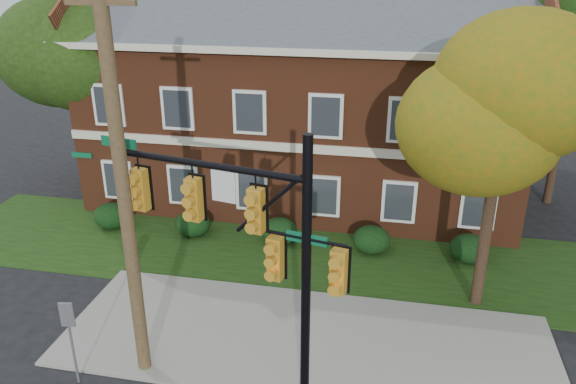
% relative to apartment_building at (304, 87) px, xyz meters
% --- Properties ---
extents(ground, '(120.00, 120.00, 0.00)m').
position_rel_apartment_building_xyz_m(ground, '(2.00, -11.95, -4.99)').
color(ground, black).
rests_on(ground, ground).
extents(sidewalk, '(14.00, 5.00, 0.08)m').
position_rel_apartment_building_xyz_m(sidewalk, '(2.00, -10.95, -4.95)').
color(sidewalk, gray).
rests_on(sidewalk, ground).
extents(grass_strip, '(30.00, 6.00, 0.04)m').
position_rel_apartment_building_xyz_m(grass_strip, '(2.00, -5.95, -4.97)').
color(grass_strip, '#193811').
rests_on(grass_strip, ground).
extents(apartment_building, '(18.80, 8.80, 9.74)m').
position_rel_apartment_building_xyz_m(apartment_building, '(0.00, 0.00, 0.00)').
color(apartment_building, brown).
rests_on(apartment_building, ground).
extents(hedge_far_left, '(1.40, 1.26, 1.05)m').
position_rel_apartment_building_xyz_m(hedge_far_left, '(-7.00, -5.25, -4.46)').
color(hedge_far_left, black).
rests_on(hedge_far_left, ground).
extents(hedge_left, '(1.40, 1.26, 1.05)m').
position_rel_apartment_building_xyz_m(hedge_left, '(-3.50, -5.25, -4.46)').
color(hedge_left, black).
rests_on(hedge_left, ground).
extents(hedge_center, '(1.40, 1.26, 1.05)m').
position_rel_apartment_building_xyz_m(hedge_center, '(0.00, -5.25, -4.46)').
color(hedge_center, black).
rests_on(hedge_center, ground).
extents(hedge_right, '(1.40, 1.26, 1.05)m').
position_rel_apartment_building_xyz_m(hedge_right, '(3.50, -5.25, -4.46)').
color(hedge_right, black).
rests_on(hedge_right, ground).
extents(hedge_far_right, '(1.40, 1.26, 1.05)m').
position_rel_apartment_building_xyz_m(hedge_far_right, '(7.00, -5.25, -4.46)').
color(hedge_far_right, black).
rests_on(hedge_far_right, ground).
extents(tree_near_right, '(4.50, 4.25, 8.58)m').
position_rel_apartment_building_xyz_m(tree_near_right, '(7.22, -8.09, 1.68)').
color(tree_near_right, black).
rests_on(tree_near_right, ground).
extents(tree_left_rear, '(5.40, 5.10, 8.88)m').
position_rel_apartment_building_xyz_m(tree_left_rear, '(-9.73, -1.12, 1.69)').
color(tree_left_rear, black).
rests_on(tree_left_rear, ground).
extents(traffic_signal, '(6.14, 1.45, 6.96)m').
position_rel_apartment_building_xyz_m(traffic_signal, '(1.17, -13.20, -0.66)').
color(traffic_signal, gray).
rests_on(traffic_signal, ground).
extents(utility_pole, '(1.58, 0.34, 10.14)m').
position_rel_apartment_building_xyz_m(utility_pole, '(-2.03, -12.95, 0.16)').
color(utility_pole, '#4D3A24').
rests_on(utility_pole, ground).
extents(sign_post, '(0.35, 0.10, 2.43)m').
position_rel_apartment_building_xyz_m(sign_post, '(-3.50, -13.79, -3.34)').
color(sign_post, slate).
rests_on(sign_post, ground).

